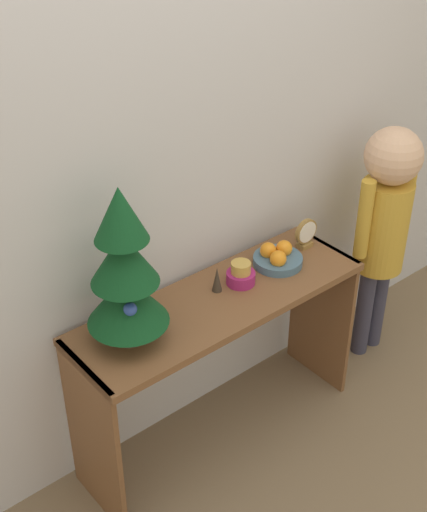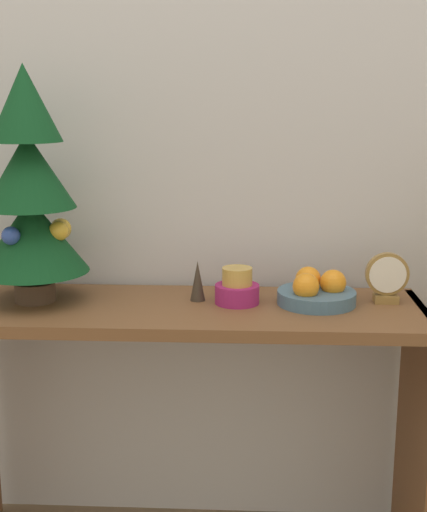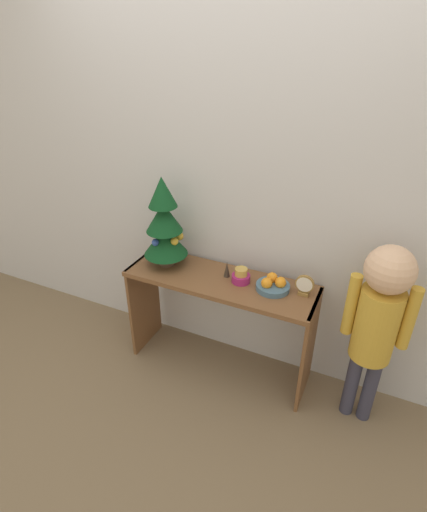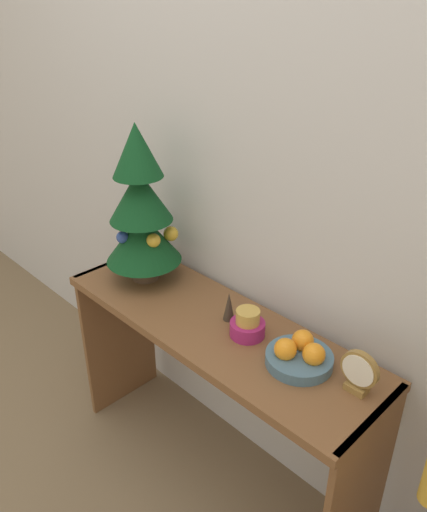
# 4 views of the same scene
# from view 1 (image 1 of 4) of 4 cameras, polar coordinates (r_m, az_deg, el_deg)

# --- Properties ---
(ground_plane) EXTENTS (12.00, 12.00, 0.00)m
(ground_plane) POSITION_cam_1_polar(r_m,az_deg,el_deg) (3.02, 2.85, -15.81)
(ground_plane) COLOR #7A664C
(back_wall) EXTENTS (7.00, 0.05, 2.50)m
(back_wall) POSITION_cam_1_polar(r_m,az_deg,el_deg) (2.52, -2.85, 9.16)
(back_wall) COLOR silver
(back_wall) RESTS_ON ground_plane
(console_table) EXTENTS (1.19, 0.38, 0.70)m
(console_table) POSITION_cam_1_polar(r_m,az_deg,el_deg) (2.74, 0.52, -6.03)
(console_table) COLOR brown
(console_table) RESTS_ON ground_plane
(mini_tree) EXTENTS (0.28, 0.28, 0.59)m
(mini_tree) POSITION_cam_1_polar(r_m,az_deg,el_deg) (2.31, -7.12, -1.24)
(mini_tree) COLOR #4C3828
(mini_tree) RESTS_ON console_table
(fruit_bowl) EXTENTS (0.20, 0.20, 0.09)m
(fruit_bowl) POSITION_cam_1_polar(r_m,az_deg,el_deg) (2.83, 5.13, -0.11)
(fruit_bowl) COLOR #476B84
(fruit_bowl) RESTS_ON console_table
(singing_bowl) EXTENTS (0.11, 0.11, 0.09)m
(singing_bowl) POSITION_cam_1_polar(r_m,az_deg,el_deg) (2.71, 2.20, -1.51)
(singing_bowl) COLOR #9E2366
(singing_bowl) RESTS_ON console_table
(desk_clock) EXTENTS (0.11, 0.04, 0.13)m
(desk_clock) POSITION_cam_1_polar(r_m,az_deg,el_deg) (2.93, 7.40, 1.78)
(desk_clock) COLOR olive
(desk_clock) RESTS_ON console_table
(figurine) EXTENTS (0.04, 0.04, 0.10)m
(figurine) POSITION_cam_1_polar(r_m,az_deg,el_deg) (2.66, 0.28, -1.87)
(figurine) COLOR #382D23
(figurine) RESTS_ON console_table
(child_figure) EXTENTS (0.34, 0.25, 1.14)m
(child_figure) POSITION_cam_1_polar(r_m,az_deg,el_deg) (3.17, 13.56, 3.33)
(child_figure) COLOR #38384C
(child_figure) RESTS_ON ground_plane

